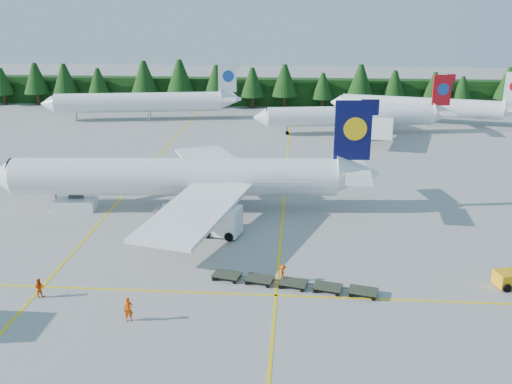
# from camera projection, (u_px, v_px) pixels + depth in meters

# --- Properties ---
(ground) EXTENTS (320.00, 320.00, 0.00)m
(ground) POSITION_uv_depth(u_px,v_px,m) (215.00, 261.00, 53.39)
(ground) COLOR gray
(ground) RESTS_ON ground
(taxi_stripe_a) EXTENTS (0.25, 120.00, 0.01)m
(taxi_stripe_a) POSITION_uv_depth(u_px,v_px,m) (129.00, 190.00, 73.24)
(taxi_stripe_a) COLOR yellow
(taxi_stripe_a) RESTS_ON ground
(taxi_stripe_b) EXTENTS (0.25, 120.00, 0.01)m
(taxi_stripe_b) POSITION_uv_depth(u_px,v_px,m) (284.00, 193.00, 71.83)
(taxi_stripe_b) COLOR yellow
(taxi_stripe_b) RESTS_ON ground
(taxi_stripe_cross) EXTENTS (80.00, 0.25, 0.01)m
(taxi_stripe_cross) POSITION_uv_depth(u_px,v_px,m) (204.00, 293.00, 47.73)
(taxi_stripe_cross) COLOR yellow
(taxi_stripe_cross) RESTS_ON ground
(treeline_hedge) EXTENTS (220.00, 4.00, 6.00)m
(treeline_hedge) POSITION_uv_depth(u_px,v_px,m) (266.00, 92.00, 129.76)
(treeline_hedge) COLOR black
(treeline_hedge) RESTS_ON ground
(airliner_navy) EXTENTS (43.80, 35.95, 12.73)m
(airliner_navy) POSITION_uv_depth(u_px,v_px,m) (169.00, 177.00, 65.50)
(airliner_navy) COLOR white
(airliner_navy) RESTS_ON ground
(airliner_red) EXTENTS (35.51, 29.01, 10.37)m
(airliner_red) POSITION_uv_depth(u_px,v_px,m) (347.00, 116.00, 102.36)
(airliner_red) COLOR white
(airliner_red) RESTS_ON ground
(airliner_far_left) EXTENTS (38.54, 9.47, 11.26)m
(airliner_far_left) POSITION_uv_depth(u_px,v_px,m) (133.00, 102.00, 113.92)
(airliner_far_left) COLOR white
(airliner_far_left) RESTS_ON ground
(airliner_far_right) EXTENTS (35.30, 10.37, 10.39)m
(airliner_far_right) POSITION_uv_depth(u_px,v_px,m) (415.00, 106.00, 111.50)
(airliner_far_right) COLOR white
(airliner_far_right) RESTS_ON ground
(airstairs) EXTENTS (4.91, 6.66, 4.27)m
(airstairs) POSITION_uv_depth(u_px,v_px,m) (76.00, 201.00, 66.43)
(airstairs) COLOR white
(airstairs) RESTS_ON ground
(service_truck) EXTENTS (6.87, 3.82, 3.14)m
(service_truck) POSITION_uv_depth(u_px,v_px,m) (210.00, 220.00, 59.16)
(service_truck) COLOR silver
(service_truck) RESTS_ON ground
(dolly_train) EXTENTS (14.28, 4.01, 0.14)m
(dolly_train) POSITION_uv_depth(u_px,v_px,m) (293.00, 282.00, 48.56)
(dolly_train) COLOR #343A2A
(dolly_train) RESTS_ON ground
(uld_pair) EXTENTS (4.98, 3.64, 1.65)m
(uld_pair) POSITION_uv_depth(u_px,v_px,m) (173.00, 220.00, 60.24)
(uld_pair) COLOR #343A2A
(uld_pair) RESTS_ON ground
(crew_a) EXTENTS (0.81, 0.63, 1.96)m
(crew_a) POSITION_uv_depth(u_px,v_px,m) (128.00, 309.00, 43.32)
(crew_a) COLOR #FF4505
(crew_a) RESTS_ON ground
(crew_b) EXTENTS (0.80, 0.63, 1.64)m
(crew_b) POSITION_uv_depth(u_px,v_px,m) (39.00, 288.00, 46.89)
(crew_b) COLOR #E74704
(crew_b) RESTS_ON ground
(crew_c) EXTENTS (0.49, 0.68, 1.56)m
(crew_c) POSITION_uv_depth(u_px,v_px,m) (283.00, 273.00, 49.43)
(crew_c) COLOR #FF4205
(crew_c) RESTS_ON ground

